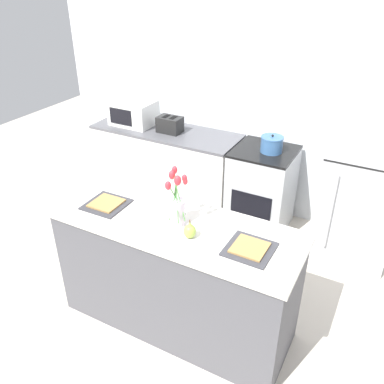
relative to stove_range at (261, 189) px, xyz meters
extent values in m
plane|color=beige|center=(-0.10, -1.60, -0.45)|extent=(10.00, 10.00, 0.00)
cube|color=silver|center=(-0.10, 0.40, 0.90)|extent=(5.20, 0.08, 2.70)
cube|color=#4C4C51|center=(-0.10, -1.60, 0.01)|extent=(1.76, 0.62, 0.91)
cube|color=beige|center=(-0.10, -1.60, 0.48)|extent=(1.80, 0.66, 0.03)
cube|color=silver|center=(-1.16, 0.00, -0.01)|extent=(1.68, 0.60, 0.86)
cube|color=#515156|center=(-1.16, 0.00, 0.43)|extent=(1.68, 0.60, 0.03)
cube|color=#B2B5B7|center=(0.00, 0.00, -0.01)|extent=(0.60, 0.60, 0.87)
cube|color=black|center=(0.00, 0.00, 0.43)|extent=(0.60, 0.60, 0.02)
cube|color=black|center=(0.00, -0.30, -0.04)|extent=(0.42, 0.01, 0.29)
cube|color=#B7BABC|center=(0.95, 0.00, 0.41)|extent=(0.68, 0.64, 1.71)
cube|color=black|center=(0.95, -0.32, 0.62)|extent=(0.67, 0.01, 0.01)
cylinder|color=#B2B5B7|center=(0.76, -0.34, 0.14)|extent=(0.02, 0.02, 0.74)
cylinder|color=silver|center=(-0.08, -1.60, 0.60)|extent=(0.12, 0.12, 0.19)
cylinder|color=#569E4C|center=(-0.06, -1.61, 0.71)|extent=(0.10, 0.02, 0.31)
ellipsoid|color=red|center=(-0.01, -1.61, 0.88)|extent=(0.03, 0.03, 0.05)
cylinder|color=#569E4C|center=(-0.08, -1.59, 0.68)|extent=(0.08, 0.09, 0.25)
ellipsoid|color=red|center=(-0.04, -1.55, 0.82)|extent=(0.03, 0.03, 0.05)
cylinder|color=#569E4C|center=(-0.10, -1.58, 0.71)|extent=(0.04, 0.05, 0.32)
ellipsoid|color=red|center=(-0.12, -1.56, 0.89)|extent=(0.04, 0.04, 0.06)
cylinder|color=#569E4C|center=(-0.10, -1.60, 0.70)|extent=(0.04, 0.01, 0.30)
ellipsoid|color=red|center=(-0.12, -1.59, 0.87)|extent=(0.04, 0.04, 0.06)
cylinder|color=#569E4C|center=(-0.09, -1.62, 0.68)|extent=(0.03, 0.08, 0.25)
ellipsoid|color=red|center=(-0.11, -1.66, 0.82)|extent=(0.04, 0.04, 0.06)
cylinder|color=#569E4C|center=(-0.07, -1.62, 0.71)|extent=(0.07, 0.10, 0.31)
ellipsoid|color=red|center=(-0.03, -1.67, 0.89)|extent=(0.05, 0.05, 0.07)
ellipsoid|color=#9EBC47|center=(0.07, -1.70, 0.55)|extent=(0.08, 0.08, 0.10)
cone|color=#9EBC47|center=(0.07, -1.70, 0.60)|extent=(0.05, 0.05, 0.04)
cylinder|color=brown|center=(0.07, -1.70, 0.63)|extent=(0.01, 0.01, 0.02)
cube|color=#333338|center=(-0.67, -1.64, 0.51)|extent=(0.30, 0.30, 0.01)
cube|color=#A37A42|center=(-0.67, -1.64, 0.52)|extent=(0.21, 0.21, 0.01)
cube|color=#333338|center=(0.47, -1.64, 0.51)|extent=(0.30, 0.30, 0.01)
cube|color=#A37A42|center=(0.47, -1.64, 0.52)|extent=(0.21, 0.21, 0.01)
cube|color=black|center=(-1.09, -0.02, 0.53)|extent=(0.26, 0.18, 0.17)
cube|color=black|center=(-1.13, -0.02, 0.62)|extent=(0.05, 0.11, 0.01)
cube|color=black|center=(-1.04, -0.02, 0.62)|extent=(0.05, 0.11, 0.01)
cube|color=black|center=(-1.23, -0.02, 0.56)|extent=(0.02, 0.02, 0.02)
cylinder|color=#386093|center=(0.06, 0.00, 0.52)|extent=(0.21, 0.21, 0.14)
cylinder|color=#386093|center=(0.06, 0.00, 0.60)|extent=(0.22, 0.22, 0.01)
sphere|color=black|center=(0.06, 0.00, 0.62)|extent=(0.02, 0.02, 0.02)
cube|color=white|center=(-1.58, 0.00, 0.58)|extent=(0.48, 0.36, 0.27)
cube|color=black|center=(-1.62, -0.18, 0.58)|extent=(0.29, 0.01, 0.18)
camera|label=1|loc=(1.11, -3.60, 2.09)|focal=38.00mm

